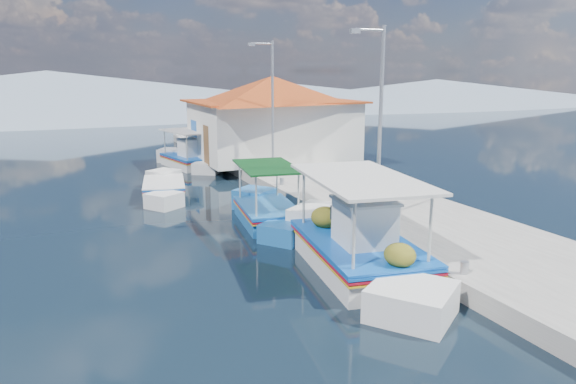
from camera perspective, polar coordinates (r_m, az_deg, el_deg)
name	(u,v)px	position (r m, az deg, el deg)	size (l,w,h in m)	color
ground	(267,274)	(14.12, -2.22, -8.71)	(160.00, 160.00, 0.00)	black
quay	(350,196)	(21.70, 6.55, -0.43)	(5.00, 44.00, 0.50)	#ABA8A0
bollards	(311,195)	(20.00, 2.43, -0.31)	(0.20, 17.20, 0.30)	#A5A8AD
main_caique	(357,249)	(14.49, 7.29, -5.99)	(3.24, 8.33, 2.77)	white
caique_green_canopy	(267,213)	(18.64, -2.28, -2.28)	(2.31, 5.97, 2.25)	#1B5FA6
caique_blue_hull	(163,190)	(23.18, -13.07, 0.21)	(2.31, 5.47, 0.99)	white
caique_far	(188,159)	(30.01, -10.53, 3.41)	(2.69, 6.19, 2.21)	white
harbor_building	(272,116)	(29.47, -1.66, 8.09)	(10.49, 10.49, 4.40)	silver
lamp_post_near	(378,114)	(17.05, 9.53, 8.16)	(1.21, 0.14, 6.00)	#A5A8AD
lamp_post_far	(271,100)	(25.06, -1.85, 9.73)	(1.21, 0.14, 6.00)	#A5A8AD
mountain_ridge	(151,97)	(69.25, -14.33, 9.76)	(171.40, 96.00, 5.50)	slate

